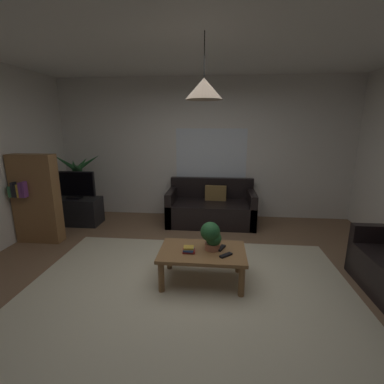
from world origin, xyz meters
TOP-DOWN VIEW (x-y plane):
  - floor at (0.00, 0.00)m, footprint 5.78×5.14m
  - rug at (0.00, -0.20)m, footprint 3.76×2.83m
  - wall_back at (0.00, 2.60)m, footprint 5.90×0.06m
  - ceiling at (0.00, 0.00)m, footprint 5.78×5.14m
  - window_pane at (0.16, 2.57)m, footprint 1.38×0.01m
  - couch_under_window at (0.19, 2.10)m, footprint 1.61×0.81m
  - coffee_table at (0.14, 0.09)m, footprint 1.01×0.63m
  - book_on_table_0 at (-0.01, 0.03)m, footprint 0.15×0.13m
  - book_on_table_1 at (-0.01, 0.02)m, footprint 0.12×0.11m
  - book_on_table_2 at (-0.01, 0.02)m, footprint 0.12×0.10m
  - remote_on_table_0 at (0.36, 0.15)m, footprint 0.11×0.17m
  - remote_on_table_1 at (0.41, -0.03)m, footprint 0.15×0.15m
  - potted_plant_on_table at (0.25, 0.11)m, footprint 0.25×0.23m
  - tv_stand at (-2.34, 1.82)m, footprint 0.90×0.44m
  - tv at (-2.34, 1.80)m, footprint 0.82×0.16m
  - potted_palm_corner at (-2.45, 2.21)m, footprint 0.81×0.80m
  - bookshelf_corner at (-2.52, 1.01)m, footprint 0.70×0.31m
  - pendant_lamp at (0.14, 0.09)m, footprint 0.39×0.39m

SIDE VIEW (x-z plane):
  - floor at x=0.00m, z-range -0.02..0.00m
  - rug at x=0.00m, z-range 0.00..0.01m
  - tv_stand at x=-2.34m, z-range 0.00..0.50m
  - couch_under_window at x=0.19m, z-range -0.13..0.69m
  - coffee_table at x=0.14m, z-range 0.14..0.54m
  - book_on_table_0 at x=-0.01m, z-range 0.40..0.42m
  - remote_on_table_0 at x=0.36m, z-range 0.40..0.42m
  - remote_on_table_1 at x=0.41m, z-range 0.40..0.42m
  - book_on_table_1 at x=-0.01m, z-range 0.42..0.45m
  - book_on_table_2 at x=-0.01m, z-range 0.45..0.47m
  - potted_palm_corner at x=-2.45m, z-range -0.12..1.23m
  - potted_plant_on_table at x=0.25m, z-range 0.41..0.75m
  - bookshelf_corner at x=-2.52m, z-range 0.01..1.41m
  - tv at x=-2.34m, z-range 0.51..1.02m
  - window_pane at x=0.16m, z-range 0.58..1.76m
  - wall_back at x=0.00m, z-range 0.00..2.72m
  - pendant_lamp at x=0.14m, z-range 1.87..2.51m
  - ceiling at x=0.00m, z-range 2.72..2.74m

